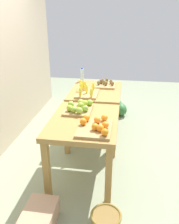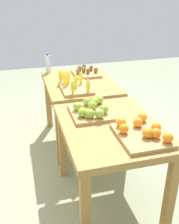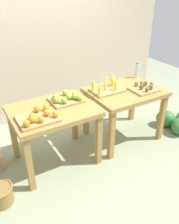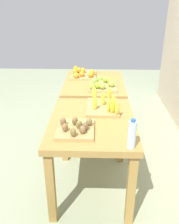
% 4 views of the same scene
% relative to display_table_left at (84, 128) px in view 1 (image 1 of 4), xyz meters
% --- Properties ---
extents(ground_plane, '(8.00, 8.00, 0.00)m').
position_rel_display_table_left_xyz_m(ground_plane, '(0.56, 0.00, -0.68)').
color(ground_plane, gray).
extents(display_table_left, '(1.04, 0.80, 0.80)m').
position_rel_display_table_left_xyz_m(display_table_left, '(0.00, 0.00, 0.00)').
color(display_table_left, '#A17A3D').
rests_on(display_table_left, ground_plane).
extents(display_table_right, '(1.04, 0.80, 0.80)m').
position_rel_display_table_left_xyz_m(display_table_right, '(1.12, 0.00, 0.00)').
color(display_table_right, '#A17A3D').
rests_on(display_table_right, ground_plane).
extents(orange_bin, '(0.46, 0.36, 0.11)m').
position_rel_display_table_left_xyz_m(orange_bin, '(-0.24, -0.17, 0.16)').
color(orange_bin, '#AB8750').
rests_on(orange_bin, display_table_left).
extents(apple_bin, '(0.40, 0.34, 0.11)m').
position_rel_display_table_left_xyz_m(apple_bin, '(0.23, 0.10, 0.16)').
color(apple_bin, '#AB8750').
rests_on(apple_bin, display_table_left).
extents(banana_crate, '(0.45, 0.33, 0.17)m').
position_rel_display_table_left_xyz_m(banana_crate, '(0.88, 0.11, 0.16)').
color(banana_crate, '#AB8750').
rests_on(banana_crate, display_table_right).
extents(kiwi_bin, '(0.36, 0.32, 0.10)m').
position_rel_display_table_left_xyz_m(kiwi_bin, '(1.34, -0.14, 0.15)').
color(kiwi_bin, '#AB8750').
rests_on(kiwi_bin, display_table_right).
extents(water_bottle, '(0.06, 0.06, 0.25)m').
position_rel_display_table_left_xyz_m(water_bottle, '(1.58, 0.31, 0.23)').
color(water_bottle, silver).
rests_on(water_bottle, display_table_right).
extents(watermelon_pile, '(0.67, 0.67, 0.27)m').
position_rel_display_table_left_xyz_m(watermelon_pile, '(2.04, -0.26, -0.55)').
color(watermelon_pile, '#31683C').
rests_on(watermelon_pile, ground_plane).
extents(wicker_basket, '(0.30, 0.30, 0.22)m').
position_rel_display_table_left_xyz_m(wicker_basket, '(-0.83, -0.35, -0.56)').
color(wicker_basket, olive).
rests_on(wicker_basket, ground_plane).
extents(cardboard_produce_box, '(0.40, 0.30, 0.21)m').
position_rel_display_table_left_xyz_m(cardboard_produce_box, '(-0.85, 0.30, -0.57)').
color(cardboard_produce_box, tan).
rests_on(cardboard_produce_box, ground_plane).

